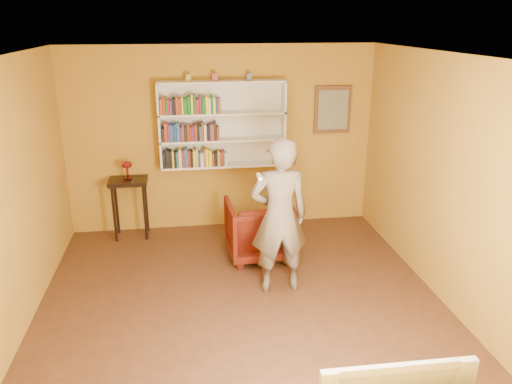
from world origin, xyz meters
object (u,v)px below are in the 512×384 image
ruby_lustre (127,166)px  armchair (259,229)px  person (279,217)px  bookshelf (222,124)px  console_table (129,189)px

ruby_lustre → armchair: (1.74, -0.90, -0.68)m
armchair → person: size_ratio=0.47×
bookshelf → ruby_lustre: size_ratio=6.84×
bookshelf → armchair: 1.65m
bookshelf → console_table: size_ratio=2.06×
person → console_table: bearing=-46.2°
console_table → person: (1.83, -1.80, 0.19)m
bookshelf → armchair: (0.38, -1.06, -1.21)m
console_table → bookshelf: bearing=6.7°
armchair → person: (0.09, -0.90, 0.53)m
bookshelf → person: bearing=-76.6°
armchair → console_table: bearing=-30.1°
bookshelf → person: (0.47, -1.96, -0.68)m
console_table → armchair: (1.74, -0.90, -0.33)m
bookshelf → ruby_lustre: bearing=-173.3°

